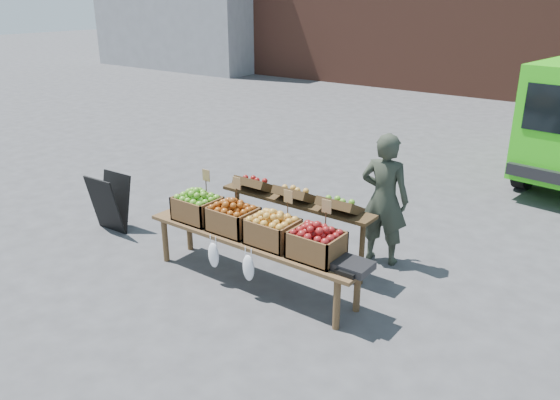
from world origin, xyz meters
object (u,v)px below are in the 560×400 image
Objects in this scene: display_bench at (253,261)px; crate_golden_apples at (197,208)px; weighing_scale at (353,266)px; back_table at (295,222)px; vendor at (384,199)px; chalkboard_sign at (110,203)px; crate_russet_pears at (233,219)px; crate_green_apples at (316,245)px; crate_red_apples at (272,232)px.

display_bench is 5.40× the size of crate_golden_apples.
back_table is at bearing 148.89° from weighing_scale.
vendor is 3.66m from chalkboard_sign.
crate_green_apples is at bearing 0.00° from crate_russet_pears.
crate_green_apples is 1.47× the size of weighing_scale.
vendor is 3.18× the size of crate_golden_apples.
crate_red_apples is at bearing 58.31° from vendor.
chalkboard_sign is 2.24m from crate_russet_pears.
chalkboard_sign is at bearing -179.92° from crate_green_apples.
chalkboard_sign is at bearing -179.90° from crate_red_apples.
chalkboard_sign is 2.50m from display_bench.
vendor reaches higher than crate_russet_pears.
crate_russet_pears is at bearing -114.74° from back_table.
chalkboard_sign is at bearing -179.88° from crate_russet_pears.
crate_russet_pears is at bearing 180.00° from display_bench.
crate_golden_apples is (-1.70, -1.37, -0.08)m from vendor.
crate_russet_pears is at bearing -2.34° from chalkboard_sign.
vendor reaches higher than weighing_scale.
vendor is 1.70m from display_bench.
crate_green_apples reaches higher than chalkboard_sign.
crate_red_apples is at bearing 0.00° from crate_russet_pears.
crate_russet_pears is at bearing 0.00° from crate_golden_apples.
crate_red_apples is (0.55, 0.00, 0.00)m from crate_russet_pears.
chalkboard_sign is (-3.37, -1.37, -0.40)m from vendor.
crate_golden_apples and crate_green_apples have the same top height.
weighing_scale is (3.75, 0.00, 0.21)m from chalkboard_sign.
crate_green_apples reaches higher than weighing_scale.
chalkboard_sign is at bearing -179.89° from display_bench.
back_table is at bearing 30.37° from vendor.
crate_green_apples is (1.10, 0.00, 0.00)m from crate_russet_pears.
back_table reaches higher than crate_golden_apples.
vendor is 1.79m from crate_russet_pears.
crate_russet_pears is (-0.33, -0.72, 0.19)m from back_table.
vendor reaches higher than back_table.
crate_green_apples is at bearing -43.14° from back_table.
back_table is at bearing 39.23° from crate_golden_apples.
back_table is 4.20× the size of crate_red_apples.
crate_russet_pears is (0.55, 0.00, 0.00)m from crate_golden_apples.
chalkboard_sign is at bearing -164.15° from back_table.
crate_golden_apples is at bearing -2.30° from chalkboard_sign.
crate_golden_apples and crate_red_apples have the same top height.
back_table reaches higher than crate_russet_pears.
back_table is (2.55, 0.72, 0.12)m from chalkboard_sign.
vendor is 1.37m from crate_green_apples.
vendor is 1.50m from crate_red_apples.
crate_red_apples is (2.77, 0.00, 0.31)m from chalkboard_sign.
crate_golden_apples is 1.00× the size of crate_russet_pears.
crate_red_apples is at bearing 180.00° from weighing_scale.
back_table is 1.15m from crate_golden_apples.
chalkboard_sign is at bearing -179.84° from crate_golden_apples.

